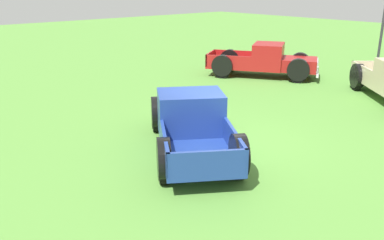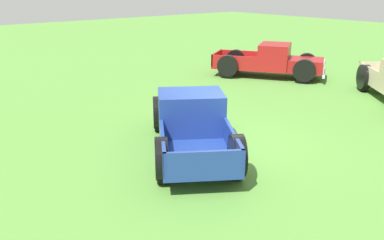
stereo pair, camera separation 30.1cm
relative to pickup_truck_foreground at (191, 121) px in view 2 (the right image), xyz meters
name	(u,v)px [view 2 (the right image)]	position (x,y,z in m)	size (l,w,h in m)	color
ground_plane	(221,144)	(0.42, 0.77, -0.75)	(80.00, 80.00, 0.00)	#548C38
pickup_truck_foreground	(191,121)	(0.00, 0.00, 0.00)	(5.27, 4.34, 1.57)	navy
pickup_truck_behind_right	(275,62)	(-4.19, 8.66, 0.02)	(5.41, 4.36, 1.60)	maroon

